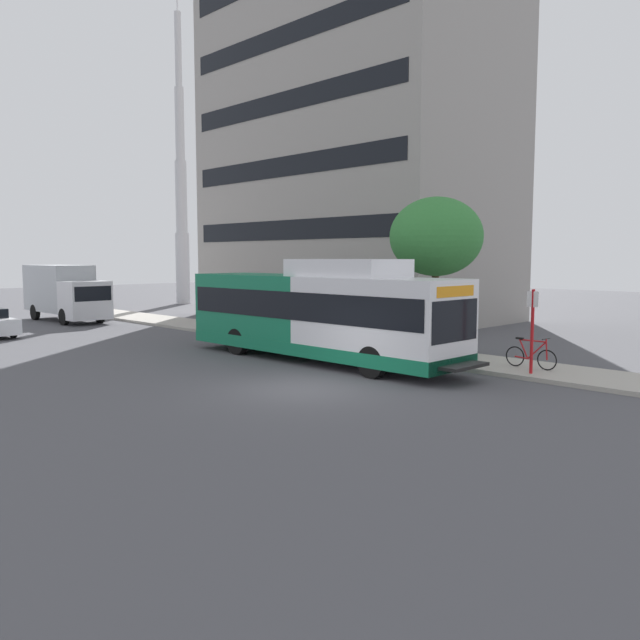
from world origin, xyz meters
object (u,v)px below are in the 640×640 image
object	(u,v)px
bus_stop_sign_pole	(532,325)
box_truck_background	(65,291)
transit_bus	(319,314)
street_tree_near_stop	(436,237)
bicycle_parked	(531,355)

from	to	relation	value
bus_stop_sign_pole	box_truck_background	xyz separation A→B (m)	(-2.80, 27.58, 0.09)
bus_stop_sign_pole	box_truck_background	world-z (taller)	box_truck_background
bus_stop_sign_pole	transit_bus	bearing A→B (deg)	108.89
street_tree_near_stop	bus_stop_sign_pole	bearing A→B (deg)	-111.80
bicycle_parked	box_truck_background	bearing A→B (deg)	97.73
street_tree_near_stop	box_truck_background	distance (m)	23.23
transit_bus	bicycle_parked	bearing A→B (deg)	-63.35
bus_stop_sign_pole	street_tree_near_stop	xyz separation A→B (m)	(2.00, 5.01, 2.82)
bus_stop_sign_pole	box_truck_background	distance (m)	27.72
box_truck_background	bicycle_parked	bearing A→B (deg)	-82.27
bicycle_parked	box_truck_background	xyz separation A→B (m)	(-3.68, 27.12, 1.18)
transit_bus	bicycle_parked	size ratio (longest dim) A/B	6.96
bus_stop_sign_pole	bicycle_parked	size ratio (longest dim) A/B	1.48
bicycle_parked	street_tree_near_stop	bearing A→B (deg)	76.10
bus_stop_sign_pole	box_truck_background	size ratio (longest dim) A/B	0.37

